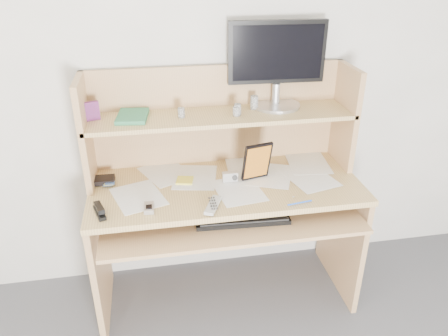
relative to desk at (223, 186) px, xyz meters
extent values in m
cube|color=silver|center=(0.00, 0.24, 0.56)|extent=(3.60, 0.04, 2.50)
cube|color=tan|center=(0.00, -0.08, 0.04)|extent=(1.40, 0.60, 0.03)
cube|color=tan|center=(-0.68, -0.08, -0.33)|extent=(0.03, 0.56, 0.72)
cube|color=tan|center=(0.68, -0.08, -0.33)|extent=(0.03, 0.56, 0.72)
cube|color=tan|center=(0.00, 0.20, -0.36)|extent=(1.34, 0.02, 0.41)
cube|color=tan|center=(0.00, -0.20, -0.05)|extent=(1.28, 0.55, 0.02)
cube|color=tan|center=(0.00, 0.21, 0.33)|extent=(1.40, 0.02, 0.55)
cube|color=tan|center=(-0.68, 0.07, 0.33)|extent=(0.03, 0.30, 0.55)
cube|color=tan|center=(0.68, 0.07, 0.33)|extent=(0.03, 0.30, 0.55)
cube|color=tan|center=(0.00, 0.07, 0.38)|extent=(1.38, 0.30, 0.02)
cube|color=white|center=(0.00, -0.08, 0.06)|extent=(1.32, 0.54, 0.01)
cube|color=black|center=(0.05, -0.27, -0.03)|extent=(0.47, 0.19, 0.02)
cube|color=black|center=(0.05, -0.27, -0.02)|extent=(0.44, 0.17, 0.01)
cube|color=#ABABA6|center=(-0.10, -0.30, 0.07)|extent=(0.11, 0.16, 0.02)
cube|color=#A9A9AB|center=(-0.40, -0.27, 0.07)|extent=(0.05, 0.09, 0.02)
cube|color=black|center=(-0.62, -0.26, 0.08)|extent=(0.07, 0.13, 0.04)
cube|color=black|center=(-0.62, 0.04, 0.07)|extent=(0.10, 0.08, 0.03)
cube|color=#FFE543|center=(-0.21, -0.02, 0.06)|extent=(0.10, 0.10, 0.01)
cube|color=silver|center=(0.02, -0.06, 0.09)|extent=(0.08, 0.03, 0.05)
cube|color=black|center=(0.16, -0.07, 0.17)|extent=(0.15, 0.05, 0.21)
cylinder|color=blue|center=(0.31, -0.34, 0.07)|extent=(0.13, 0.03, 0.01)
cube|color=#A62A16|center=(-0.64, 0.09, 0.43)|extent=(0.07, 0.04, 0.09)
cube|color=#2D7045|center=(-0.45, 0.09, 0.40)|extent=(0.17, 0.22, 0.02)
cylinder|color=black|center=(-0.20, 0.06, 0.41)|extent=(0.05, 0.05, 0.05)
cylinder|color=white|center=(0.08, 0.04, 0.42)|extent=(0.04, 0.04, 0.06)
cylinder|color=black|center=(0.07, 0.03, 0.41)|extent=(0.04, 0.04, 0.05)
cylinder|color=white|center=(0.19, 0.12, 0.42)|extent=(0.05, 0.05, 0.07)
cylinder|color=#B7B7BD|center=(0.31, 0.13, 0.39)|extent=(0.26, 0.26, 0.02)
cylinder|color=#B7B7BD|center=(0.31, 0.14, 0.46)|extent=(0.04, 0.04, 0.11)
cube|color=black|center=(0.31, 0.17, 0.67)|extent=(0.51, 0.05, 0.32)
cube|color=black|center=(0.31, 0.15, 0.67)|extent=(0.47, 0.02, 0.28)
camera|label=1|loc=(-0.36, -2.03, 1.16)|focal=35.00mm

